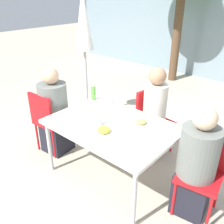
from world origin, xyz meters
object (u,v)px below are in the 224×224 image
at_px(person_left, 55,114).
at_px(closed_umbrella, 84,30).
at_px(salad_bowl, 108,101).
at_px(chair_left, 48,118).
at_px(person_far, 154,114).
at_px(chair_right, 203,166).
at_px(bottle, 93,93).
at_px(chair_far, 152,116).
at_px(drinking_cup, 99,121).
at_px(person_right, 196,166).

distance_m(person_left, closed_umbrella, 1.43).
bearing_deg(salad_bowl, chair_left, -135.80).
relative_size(chair_left, person_far, 0.72).
height_order(person_left, chair_right, person_left).
bearing_deg(bottle, chair_far, 34.03).
height_order(person_left, bottle, person_left).
bearing_deg(drinking_cup, closed_umbrella, 141.62).
bearing_deg(chair_right, chair_left, 3.09).
relative_size(chair_far, person_far, 0.72).
bearing_deg(person_left, person_right, 1.43).
xyz_separation_m(person_far, bottle, (-0.74, -0.39, 0.23)).
height_order(chair_left, chair_right, same).
height_order(chair_far, salad_bowl, chair_far).
bearing_deg(chair_right, person_far, -37.90).
bearing_deg(bottle, chair_right, -4.42).
relative_size(closed_umbrella, drinking_cup, 21.30).
distance_m(person_right, person_far, 1.05).
distance_m(chair_left, chair_far, 1.41).
xyz_separation_m(person_left, drinking_cup, (0.87, -0.03, 0.21)).
distance_m(chair_right, person_far, 1.04).
bearing_deg(bottle, chair_left, -124.53).
height_order(chair_left, person_far, person_far).
distance_m(chair_right, chair_far, 1.13).
bearing_deg(chair_left, salad_bowl, 38.95).
xyz_separation_m(person_left, salad_bowl, (0.54, 0.48, 0.19)).
height_order(chair_far, person_far, person_far).
relative_size(chair_right, person_right, 0.75).
bearing_deg(person_right, person_left, -1.42).
bearing_deg(person_far, chair_left, -42.88).
relative_size(chair_left, chair_far, 1.00).
height_order(chair_left, person_right, person_right).
relative_size(person_far, salad_bowl, 8.67).
relative_size(person_left, person_far, 0.98).
bearing_deg(drinking_cup, person_far, 77.65).
relative_size(person_left, salad_bowl, 8.50).
relative_size(chair_right, drinking_cup, 8.92).
distance_m(bottle, salad_bowl, 0.24).
height_order(chair_far, drinking_cup, chair_far).
height_order(person_far, bottle, person_far).
relative_size(person_left, bottle, 5.72).
height_order(person_far, closed_umbrella, closed_umbrella).
height_order(chair_far, bottle, bottle).
distance_m(chair_left, closed_umbrella, 1.51).
bearing_deg(person_left, chair_right, 3.78).
height_order(person_right, closed_umbrella, closed_umbrella).
distance_m(chair_left, person_far, 1.42).
xyz_separation_m(closed_umbrella, drinking_cup, (1.28, -1.02, -0.74)).
distance_m(chair_far, salad_bowl, 0.64).
bearing_deg(bottle, salad_bowl, 11.01).
bearing_deg(chair_far, closed_umbrella, -86.91).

